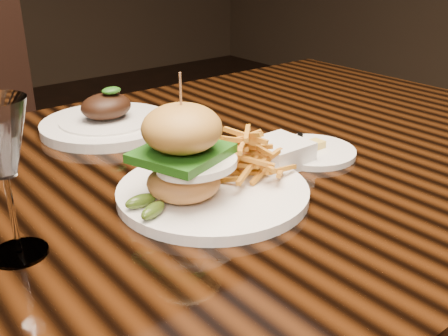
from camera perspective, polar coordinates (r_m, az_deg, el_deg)
dining_table at (r=0.84m, az=-6.06°, el=-5.61°), size 1.60×0.90×0.75m
burger_plate at (r=0.71m, az=-1.45°, el=0.30°), size 0.27×0.27×0.18m
side_saucer at (r=0.89m, az=9.46°, el=1.82°), size 0.15×0.15×0.02m
ramekin at (r=0.84m, az=6.09°, el=1.65°), size 0.11×0.11×0.04m
wine_glass at (r=0.59m, az=-23.22°, el=2.39°), size 0.07×0.07×0.18m
far_dish at (r=1.01m, az=-12.56°, el=4.95°), size 0.25×0.25×0.08m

